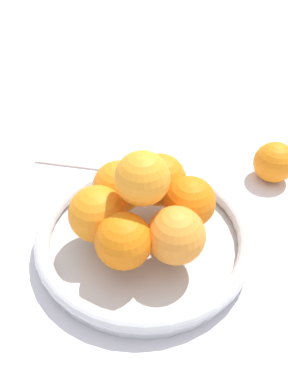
# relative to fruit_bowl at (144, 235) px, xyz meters

# --- Properties ---
(ground_plane) EXTENTS (4.00, 4.00, 0.00)m
(ground_plane) POSITION_rel_fruit_bowl_xyz_m (0.00, 0.00, -0.02)
(ground_plane) COLOR silver
(fruit_bowl) EXTENTS (0.31, 0.31, 0.03)m
(fruit_bowl) POSITION_rel_fruit_bowl_xyz_m (0.00, 0.00, 0.00)
(fruit_bowl) COLOR silver
(fruit_bowl) RESTS_ON ground_plane
(orange_pile) EXTENTS (0.20, 0.19, 0.13)m
(orange_pile) POSITION_rel_fruit_bowl_xyz_m (-0.00, 0.00, 0.06)
(orange_pile) COLOR orange
(orange_pile) RESTS_ON fruit_bowl
(stray_orange) EXTENTS (0.07, 0.07, 0.07)m
(stray_orange) POSITION_rel_fruit_bowl_xyz_m (0.20, -0.19, 0.02)
(stray_orange) COLOR orange
(stray_orange) RESTS_ON ground_plane
(napkin_folded) EXTENTS (0.14, 0.14, 0.01)m
(napkin_folded) POSITION_rel_fruit_bowl_xyz_m (0.23, 0.17, -0.01)
(napkin_folded) COLOR beige
(napkin_folded) RESTS_ON ground_plane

